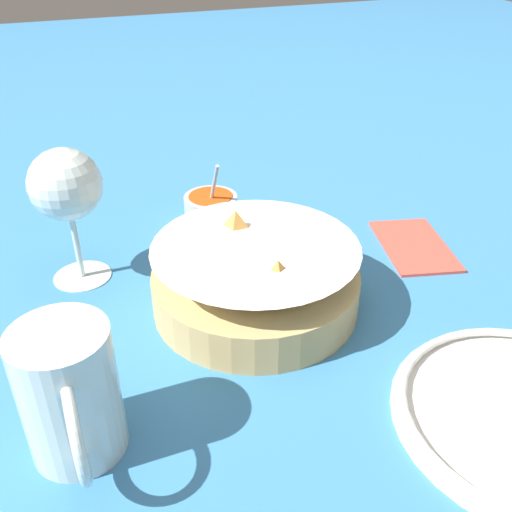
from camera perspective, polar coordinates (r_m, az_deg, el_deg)
name	(u,v)px	position (r m, az deg, el deg)	size (l,w,h in m)	color
ground_plane	(250,297)	(0.66, -0.63, -4.07)	(4.00, 4.00, 0.00)	teal
food_basket	(256,279)	(0.63, -0.02, -2.29)	(0.23, 0.23, 0.10)	tan
sauce_cup	(211,208)	(0.80, -4.51, 4.78)	(0.08, 0.07, 0.10)	#B7B7BC
wine_glass	(66,189)	(0.67, -18.47, 6.40)	(0.08, 0.08, 0.16)	silver
beer_mug	(71,399)	(0.48, -18.01, -13.42)	(0.12, 0.08, 0.12)	silver
napkin	(414,244)	(0.78, 15.56, 1.13)	(0.15, 0.12, 0.01)	#DB4C3D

